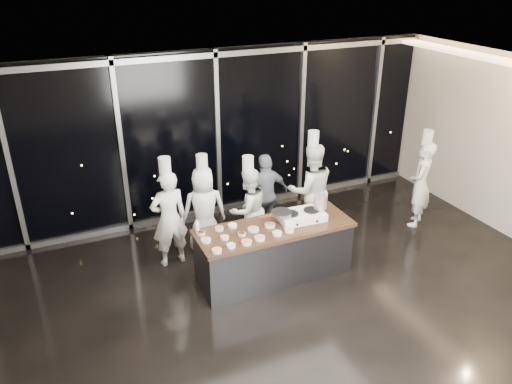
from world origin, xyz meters
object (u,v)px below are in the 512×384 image
(guest, at_px, (266,195))
(chef_right, at_px, (311,190))
(demo_counter, at_px, (274,251))
(stove, at_px, (301,216))
(frying_pan, at_px, (281,213))
(stock_pot, at_px, (320,202))
(chef_left, at_px, (204,209))
(chef_center, at_px, (248,209))
(chef_far_left, at_px, (169,218))
(chef_side, at_px, (421,183))

(guest, relative_size, chef_right, 0.78)
(demo_counter, xyz_separation_m, stove, (0.49, 0.05, 0.51))
(demo_counter, distance_m, chef_right, 1.60)
(stove, distance_m, chef_right, 1.16)
(chef_right, bearing_deg, frying_pan, 51.61)
(stock_pot, xyz_separation_m, chef_left, (-1.54, 1.21, -0.37))
(chef_center, distance_m, guest, 0.62)
(guest, distance_m, chef_right, 0.81)
(demo_counter, height_order, stove, stove)
(chef_left, relative_size, guest, 1.13)
(frying_pan, bearing_deg, chef_far_left, 151.65)
(demo_counter, bearing_deg, stock_pot, 2.32)
(guest, distance_m, chef_side, 2.91)
(chef_left, bearing_deg, chef_side, 179.44)
(stove, height_order, chef_left, chef_left)
(chef_left, bearing_deg, guest, -165.54)
(demo_counter, xyz_separation_m, chef_center, (-0.03, 0.96, 0.31))
(frying_pan, bearing_deg, guest, 79.40)
(demo_counter, height_order, guest, guest)
(frying_pan, height_order, guest, guest)
(chef_far_left, xyz_separation_m, chef_center, (1.36, -0.08, -0.09))
(demo_counter, relative_size, frying_pan, 4.33)
(demo_counter, distance_m, chef_far_left, 1.78)
(stock_pot, xyz_separation_m, chef_right, (0.37, 0.94, -0.26))
(chef_side, bearing_deg, chef_center, -48.53)
(chef_left, xyz_separation_m, chef_center, (0.70, -0.28, -0.02))
(stove, bearing_deg, demo_counter, -170.48)
(stock_pot, bearing_deg, chef_right, 68.26)
(stove, bearing_deg, chef_far_left, 155.99)
(frying_pan, relative_size, chef_right, 0.29)
(chef_center, bearing_deg, demo_counter, 78.61)
(demo_counter, bearing_deg, chef_side, 8.21)
(chef_center, bearing_deg, guest, -157.15)
(chef_center, relative_size, chef_right, 0.87)
(chef_left, distance_m, guest, 1.20)
(demo_counter, xyz_separation_m, chef_left, (-0.73, 1.24, 0.33))
(stove, height_order, guest, guest)
(stock_pot, relative_size, chef_far_left, 0.11)
(demo_counter, height_order, stock_pot, stock_pot)
(demo_counter, distance_m, guest, 1.44)
(demo_counter, distance_m, chef_center, 1.01)
(frying_pan, relative_size, chef_center, 0.33)
(stove, distance_m, chef_side, 2.80)
(demo_counter, xyz_separation_m, chef_far_left, (-1.39, 1.04, 0.40))
(chef_left, xyz_separation_m, chef_side, (3.98, -0.77, 0.07))
(chef_left, xyz_separation_m, guest, (1.20, 0.08, -0.00))
(stock_pot, relative_size, chef_left, 0.12)
(chef_center, bearing_deg, chef_far_left, -16.56)
(chef_far_left, distance_m, chef_right, 2.58)
(stove, relative_size, chef_side, 0.40)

